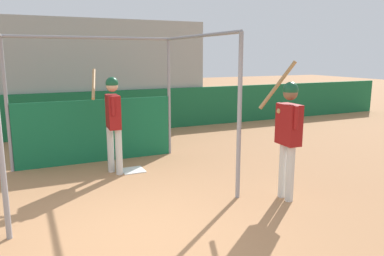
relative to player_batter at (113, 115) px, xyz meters
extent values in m
plane|color=#A8754C|center=(-0.50, -2.79, -1.15)|extent=(60.00, 60.00, 0.00)
cube|color=#196038|center=(-0.50, 3.88, -0.53)|extent=(24.00, 0.12, 1.25)
cube|color=#9E9E99|center=(-0.50, 5.94, 0.50)|extent=(8.70, 4.00, 3.30)
cube|color=#1E6B3D|center=(-1.87, 4.34, 0.15)|extent=(0.45, 0.40, 0.10)
cube|color=#1E6B3D|center=(-1.87, 4.52, 0.38)|extent=(0.45, 0.06, 0.40)
cube|color=#1E6B3D|center=(-1.32, 4.34, 0.15)|extent=(0.45, 0.40, 0.10)
cube|color=#1E6B3D|center=(-1.32, 4.52, 0.38)|extent=(0.45, 0.06, 0.40)
cube|color=#1E6B3D|center=(-0.77, 4.34, 0.15)|extent=(0.45, 0.40, 0.10)
cube|color=#1E6B3D|center=(-0.77, 4.52, 0.38)|extent=(0.45, 0.06, 0.40)
cube|color=#1E6B3D|center=(-0.22, 4.34, 0.15)|extent=(0.45, 0.40, 0.10)
cube|color=#1E6B3D|center=(-0.22, 4.52, 0.38)|extent=(0.45, 0.06, 0.40)
cube|color=#1E6B3D|center=(0.33, 4.34, 0.15)|extent=(0.45, 0.40, 0.10)
cube|color=#1E6B3D|center=(0.33, 4.52, 0.38)|extent=(0.45, 0.06, 0.40)
cube|color=#1E6B3D|center=(0.88, 4.34, 0.15)|extent=(0.45, 0.40, 0.10)
cube|color=#1E6B3D|center=(0.88, 4.52, 0.38)|extent=(0.45, 0.06, 0.40)
cube|color=#1E6B3D|center=(1.43, 4.34, 0.15)|extent=(0.45, 0.40, 0.10)
cube|color=#1E6B3D|center=(1.43, 4.52, 0.38)|extent=(0.45, 0.06, 0.40)
cube|color=#1E6B3D|center=(1.98, 4.34, 0.15)|extent=(0.45, 0.40, 0.10)
cube|color=#1E6B3D|center=(1.98, 4.52, 0.38)|extent=(0.45, 0.06, 0.40)
cube|color=#1E6B3D|center=(2.53, 4.34, 0.15)|extent=(0.45, 0.40, 0.10)
cube|color=#1E6B3D|center=(2.53, 4.52, 0.38)|extent=(0.45, 0.06, 0.40)
cube|color=#1E6B3D|center=(3.08, 4.34, 0.15)|extent=(0.45, 0.40, 0.10)
cube|color=#1E6B3D|center=(3.08, 4.52, 0.38)|extent=(0.45, 0.06, 0.40)
cube|color=#1E6B3D|center=(-1.87, 5.14, 0.55)|extent=(0.45, 0.40, 0.10)
cube|color=#1E6B3D|center=(-1.87, 5.32, 0.78)|extent=(0.45, 0.06, 0.40)
cube|color=#1E6B3D|center=(-1.32, 5.14, 0.55)|extent=(0.45, 0.40, 0.10)
cube|color=#1E6B3D|center=(-1.32, 5.32, 0.78)|extent=(0.45, 0.06, 0.40)
cube|color=#1E6B3D|center=(-0.77, 5.14, 0.55)|extent=(0.45, 0.40, 0.10)
cube|color=#1E6B3D|center=(-0.77, 5.32, 0.78)|extent=(0.45, 0.06, 0.40)
cube|color=#1E6B3D|center=(-0.22, 5.14, 0.55)|extent=(0.45, 0.40, 0.10)
cube|color=#1E6B3D|center=(-0.22, 5.32, 0.78)|extent=(0.45, 0.06, 0.40)
cube|color=#1E6B3D|center=(0.33, 5.14, 0.55)|extent=(0.45, 0.40, 0.10)
cube|color=#1E6B3D|center=(0.33, 5.32, 0.78)|extent=(0.45, 0.06, 0.40)
cube|color=#1E6B3D|center=(0.88, 5.14, 0.55)|extent=(0.45, 0.40, 0.10)
cube|color=#1E6B3D|center=(0.88, 5.32, 0.78)|extent=(0.45, 0.06, 0.40)
cube|color=#1E6B3D|center=(1.43, 5.14, 0.55)|extent=(0.45, 0.40, 0.10)
cube|color=#1E6B3D|center=(1.43, 5.32, 0.78)|extent=(0.45, 0.06, 0.40)
cube|color=#1E6B3D|center=(1.98, 5.14, 0.55)|extent=(0.45, 0.40, 0.10)
cube|color=#1E6B3D|center=(1.98, 5.32, 0.78)|extent=(0.45, 0.06, 0.40)
cube|color=#1E6B3D|center=(2.53, 5.14, 0.55)|extent=(0.45, 0.40, 0.10)
cube|color=#1E6B3D|center=(2.53, 5.32, 0.78)|extent=(0.45, 0.06, 0.40)
cube|color=#1E6B3D|center=(3.08, 5.14, 0.55)|extent=(0.45, 0.40, 0.10)
cube|color=#1E6B3D|center=(3.08, 5.32, 0.78)|extent=(0.45, 0.06, 0.40)
cube|color=#1E6B3D|center=(-1.87, 5.94, 0.95)|extent=(0.45, 0.40, 0.10)
cube|color=#1E6B3D|center=(-1.87, 6.12, 1.18)|extent=(0.45, 0.06, 0.40)
cube|color=#1E6B3D|center=(-1.32, 5.94, 0.95)|extent=(0.45, 0.40, 0.10)
cube|color=#1E6B3D|center=(-1.32, 6.12, 1.18)|extent=(0.45, 0.06, 0.40)
cube|color=#1E6B3D|center=(-0.77, 5.94, 0.95)|extent=(0.45, 0.40, 0.10)
cube|color=#1E6B3D|center=(-0.77, 6.12, 1.18)|extent=(0.45, 0.06, 0.40)
cube|color=#1E6B3D|center=(-0.22, 5.94, 0.95)|extent=(0.45, 0.40, 0.10)
cube|color=#1E6B3D|center=(-0.22, 6.12, 1.18)|extent=(0.45, 0.06, 0.40)
cube|color=#1E6B3D|center=(0.33, 5.94, 0.95)|extent=(0.45, 0.40, 0.10)
cube|color=#1E6B3D|center=(0.33, 6.12, 1.18)|extent=(0.45, 0.06, 0.40)
cube|color=#1E6B3D|center=(0.88, 5.94, 0.95)|extent=(0.45, 0.40, 0.10)
cube|color=#1E6B3D|center=(0.88, 6.12, 1.18)|extent=(0.45, 0.06, 0.40)
cube|color=#1E6B3D|center=(1.43, 5.94, 0.95)|extent=(0.45, 0.40, 0.10)
cube|color=#1E6B3D|center=(1.43, 6.12, 1.18)|extent=(0.45, 0.06, 0.40)
cube|color=#1E6B3D|center=(1.98, 5.94, 0.95)|extent=(0.45, 0.40, 0.10)
cube|color=#1E6B3D|center=(1.98, 6.12, 1.18)|extent=(0.45, 0.06, 0.40)
cube|color=#1E6B3D|center=(2.53, 5.94, 0.95)|extent=(0.45, 0.40, 0.10)
cube|color=#1E6B3D|center=(2.53, 6.12, 1.18)|extent=(0.45, 0.06, 0.40)
cube|color=#1E6B3D|center=(3.08, 5.94, 0.95)|extent=(0.45, 0.40, 0.10)
cube|color=#1E6B3D|center=(3.08, 6.12, 1.18)|extent=(0.45, 0.06, 0.40)
cube|color=#1E6B3D|center=(-1.87, 6.74, 1.35)|extent=(0.45, 0.40, 0.10)
cube|color=#1E6B3D|center=(-1.87, 6.92, 1.58)|extent=(0.45, 0.06, 0.40)
cube|color=#1E6B3D|center=(-1.32, 6.74, 1.35)|extent=(0.45, 0.40, 0.10)
cube|color=#1E6B3D|center=(-1.32, 6.92, 1.58)|extent=(0.45, 0.06, 0.40)
cube|color=#1E6B3D|center=(-0.77, 6.74, 1.35)|extent=(0.45, 0.40, 0.10)
cube|color=#1E6B3D|center=(-0.77, 6.92, 1.58)|extent=(0.45, 0.06, 0.40)
cube|color=#1E6B3D|center=(-0.22, 6.74, 1.35)|extent=(0.45, 0.40, 0.10)
cube|color=#1E6B3D|center=(-0.22, 6.92, 1.58)|extent=(0.45, 0.06, 0.40)
cube|color=#1E6B3D|center=(0.33, 6.74, 1.35)|extent=(0.45, 0.40, 0.10)
cube|color=#1E6B3D|center=(0.33, 6.92, 1.58)|extent=(0.45, 0.06, 0.40)
cube|color=#1E6B3D|center=(0.88, 6.74, 1.35)|extent=(0.45, 0.40, 0.10)
cube|color=#1E6B3D|center=(0.88, 6.92, 1.58)|extent=(0.45, 0.06, 0.40)
cube|color=#1E6B3D|center=(1.43, 6.74, 1.35)|extent=(0.45, 0.40, 0.10)
cube|color=#1E6B3D|center=(1.43, 6.92, 1.58)|extent=(0.45, 0.06, 0.40)
cube|color=#1E6B3D|center=(1.98, 6.74, 1.35)|extent=(0.45, 0.40, 0.10)
cube|color=#1E6B3D|center=(1.98, 6.92, 1.58)|extent=(0.45, 0.06, 0.40)
cube|color=#1E6B3D|center=(2.53, 6.74, 1.35)|extent=(0.45, 0.40, 0.10)
cube|color=#1E6B3D|center=(2.53, 6.92, 1.58)|extent=(0.45, 0.06, 0.40)
cube|color=#1E6B3D|center=(3.08, 6.74, 1.35)|extent=(0.45, 0.40, 0.10)
cube|color=#1E6B3D|center=(3.08, 6.92, 1.58)|extent=(0.45, 0.06, 0.40)
cube|color=#1E6B3D|center=(-1.87, 7.54, 1.75)|extent=(0.45, 0.40, 0.10)
cube|color=#1E6B3D|center=(-1.87, 7.72, 1.98)|extent=(0.45, 0.06, 0.40)
cube|color=#1E6B3D|center=(-1.32, 7.54, 1.75)|extent=(0.45, 0.40, 0.10)
cube|color=#1E6B3D|center=(-1.32, 7.72, 1.98)|extent=(0.45, 0.06, 0.40)
cube|color=#1E6B3D|center=(-0.77, 7.54, 1.75)|extent=(0.45, 0.40, 0.10)
cube|color=#1E6B3D|center=(-0.77, 7.72, 1.98)|extent=(0.45, 0.06, 0.40)
cube|color=#1E6B3D|center=(-0.22, 7.54, 1.75)|extent=(0.45, 0.40, 0.10)
cube|color=#1E6B3D|center=(-0.22, 7.72, 1.98)|extent=(0.45, 0.06, 0.40)
cube|color=#1E6B3D|center=(0.33, 7.54, 1.75)|extent=(0.45, 0.40, 0.10)
cube|color=#1E6B3D|center=(0.33, 7.72, 1.98)|extent=(0.45, 0.06, 0.40)
cube|color=#1E6B3D|center=(0.88, 7.54, 1.75)|extent=(0.45, 0.40, 0.10)
cube|color=#1E6B3D|center=(0.88, 7.72, 1.98)|extent=(0.45, 0.06, 0.40)
cube|color=#1E6B3D|center=(1.43, 7.54, 1.75)|extent=(0.45, 0.40, 0.10)
cube|color=#1E6B3D|center=(1.43, 7.72, 1.98)|extent=(0.45, 0.06, 0.40)
cube|color=#1E6B3D|center=(1.98, 7.54, 1.75)|extent=(0.45, 0.40, 0.10)
cube|color=#1E6B3D|center=(1.98, 7.72, 1.98)|extent=(0.45, 0.06, 0.40)
cube|color=#1E6B3D|center=(2.53, 7.54, 1.75)|extent=(0.45, 0.40, 0.10)
cube|color=#1E6B3D|center=(2.53, 7.72, 1.98)|extent=(0.45, 0.06, 0.40)
cube|color=#1E6B3D|center=(3.08, 7.54, 1.75)|extent=(0.45, 0.40, 0.10)
cube|color=#1E6B3D|center=(3.08, 7.72, 1.98)|extent=(0.45, 0.06, 0.40)
cylinder|color=gray|center=(1.52, -2.11, 0.16)|extent=(0.07, 0.07, 2.63)
cylinder|color=gray|center=(-1.84, 0.96, 0.16)|extent=(0.07, 0.07, 2.63)
cylinder|color=gray|center=(1.52, 0.96, 0.16)|extent=(0.07, 0.07, 2.63)
cylinder|color=gray|center=(1.52, -0.58, 1.47)|extent=(0.06, 3.06, 0.06)
cylinder|color=gray|center=(-0.16, 0.96, 1.47)|extent=(3.36, 0.06, 0.06)
cube|color=#14663D|center=(-0.16, 0.94, -0.48)|extent=(3.29, 0.03, 1.35)
cube|color=white|center=(0.36, -0.01, -1.15)|extent=(0.44, 0.44, 0.02)
cylinder|color=silver|center=(0.06, -0.12, -0.70)|extent=(0.14, 0.14, 0.90)
cylinder|color=silver|center=(-0.05, 0.11, -0.70)|extent=(0.14, 0.14, 0.90)
cube|color=maroon|center=(0.01, -0.01, 0.06)|extent=(0.25, 0.50, 0.64)
sphere|color=tan|center=(0.01, -0.01, 0.55)|extent=(0.22, 0.22, 0.22)
sphere|color=#144C2D|center=(0.01, -0.01, 0.61)|extent=(0.24, 0.24, 0.24)
cylinder|color=maroon|center=(-0.05, -0.26, 0.21)|extent=(0.07, 0.07, 0.35)
cylinder|color=maroon|center=(-0.02, 0.25, 0.21)|extent=(0.07, 0.07, 0.35)
cylinder|color=#AD7F4C|center=(-0.28, 0.29, 0.58)|extent=(0.23, 0.74, 0.55)
sphere|color=#AD7F4C|center=(0.07, 0.21, 0.33)|extent=(0.08, 0.08, 0.08)
cylinder|color=silver|center=(2.19, -2.57, -0.70)|extent=(0.14, 0.14, 0.90)
cylinder|color=silver|center=(2.20, -2.39, -0.70)|extent=(0.14, 0.14, 0.90)
cube|color=maroon|center=(2.19, -2.48, 0.07)|extent=(0.24, 0.43, 0.64)
sphere|color=brown|center=(2.19, -2.48, 0.56)|extent=(0.23, 0.23, 0.23)
sphere|color=#144C2D|center=(2.19, -2.48, 0.61)|extent=(0.24, 0.24, 0.24)
cylinder|color=maroon|center=(2.14, -2.70, 0.21)|extent=(0.07, 0.07, 0.35)
cylinder|color=maroon|center=(2.16, -2.26, 0.21)|extent=(0.07, 0.07, 0.35)
cylinder|color=#AD7F4C|center=(2.22, -2.11, 0.65)|extent=(0.54, 0.32, 0.80)
sphere|color=#AD7F4C|center=(2.10, -2.35, 0.27)|extent=(0.08, 0.08, 0.08)
camera|label=1|loc=(-1.55, -7.05, 1.13)|focal=35.00mm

